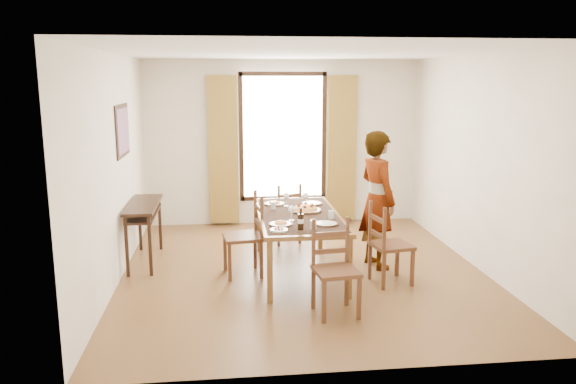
{
  "coord_description": "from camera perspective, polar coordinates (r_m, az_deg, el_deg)",
  "views": [
    {
      "loc": [
        -0.95,
        -6.71,
        2.4
      ],
      "look_at": [
        -0.18,
        0.14,
        1.0
      ],
      "focal_mm": 35.0,
      "sensor_mm": 36.0,
      "label": 1
    }
  ],
  "objects": [
    {
      "name": "chair_north",
      "position": [
        8.29,
        -0.26,
        -2.35
      ],
      "size": [
        0.5,
        0.5,
        0.9
      ],
      "rotation": [
        0.0,
        0.0,
        3.45
      ],
      "color": "brown",
      "rests_on": "ground"
    },
    {
      "name": "plate_se",
      "position": [
        6.44,
        3.94,
        -3.09
      ],
      "size": [
        0.27,
        0.27,
        0.05
      ],
      "primitive_type": null,
      "color": "silver",
      "rests_on": "dining_table"
    },
    {
      "name": "chair_south",
      "position": [
        5.85,
        4.79,
        -7.98
      ],
      "size": [
        0.49,
        0.49,
        0.98
      ],
      "rotation": [
        0.0,
        0.0,
        0.13
      ],
      "color": "brown",
      "rests_on": "ground"
    },
    {
      "name": "plate_sw",
      "position": [
        6.41,
        -0.73,
        -3.13
      ],
      "size": [
        0.27,
        0.27,
        0.05
      ],
      "primitive_type": null,
      "color": "silver",
      "rests_on": "dining_table"
    },
    {
      "name": "wine_glass_c",
      "position": [
        7.32,
        -0.18,
        -0.77
      ],
      "size": [
        0.08,
        0.08,
        0.18
      ],
      "primitive_type": null,
      "color": "white",
      "rests_on": "dining_table"
    },
    {
      "name": "tumbler_c",
      "position": [
        6.24,
        2.58,
        -3.34
      ],
      "size": [
        0.07,
        0.07,
        0.1
      ],
      "primitive_type": "cylinder",
      "color": "silver",
      "rests_on": "dining_table"
    },
    {
      "name": "plate_nw",
      "position": [
        7.45,
        -1.39,
        -1.07
      ],
      "size": [
        0.27,
        0.27,
        0.05
      ],
      "primitive_type": null,
      "color": "silver",
      "rests_on": "dining_table"
    },
    {
      "name": "caprese_plate",
      "position": [
        6.18,
        -0.93,
        -3.76
      ],
      "size": [
        0.2,
        0.2,
        0.04
      ],
      "primitive_type": null,
      "color": "silver",
      "rests_on": "dining_table"
    },
    {
      "name": "chair_west",
      "position": [
        6.95,
        -4.33,
        -4.62
      ],
      "size": [
        0.51,
        0.51,
        1.02
      ],
      "rotation": [
        0.0,
        0.0,
        -1.43
      ],
      "color": "brown",
      "rests_on": "ground"
    },
    {
      "name": "ground",
      "position": [
        7.19,
        1.53,
        -8.03
      ],
      "size": [
        5.0,
        5.0,
        0.0
      ],
      "primitive_type": "plane",
      "color": "brown",
      "rests_on": "ground"
    },
    {
      "name": "wine_glass_b",
      "position": [
        7.33,
        1.78,
        -0.75
      ],
      "size": [
        0.08,
        0.08,
        0.18
      ],
      "primitive_type": null,
      "color": "white",
      "rests_on": "dining_table"
    },
    {
      "name": "dining_table",
      "position": [
        6.96,
        1.09,
        -2.7
      ],
      "size": [
        0.99,
        1.99,
        0.76
      ],
      "color": "brown",
      "rests_on": "ground"
    },
    {
      "name": "tumbler_a",
      "position": [
        6.7,
        4.43,
        -2.31
      ],
      "size": [
        0.07,
        0.07,
        0.1
      ],
      "primitive_type": "cylinder",
      "color": "silver",
      "rests_on": "dining_table"
    },
    {
      "name": "tumbler_b",
      "position": [
        7.17,
        -1.52,
        -1.36
      ],
      "size": [
        0.07,
        0.07,
        0.1
      ],
      "primitive_type": "cylinder",
      "color": "silver",
      "rests_on": "dining_table"
    },
    {
      "name": "wine_bottle",
      "position": [
        6.19,
        1.3,
        -2.74
      ],
      "size": [
        0.07,
        0.07,
        0.25
      ],
      "primitive_type": null,
      "color": "black",
      "rests_on": "dining_table"
    },
    {
      "name": "wine_glass_a",
      "position": [
        6.58,
        0.35,
        -2.17
      ],
      "size": [
        0.08,
        0.08,
        0.18
      ],
      "primitive_type": null,
      "color": "white",
      "rests_on": "dining_table"
    },
    {
      "name": "room_shell",
      "position": [
        6.95,
        1.41,
        4.39
      ],
      "size": [
        4.6,
        5.1,
        2.74
      ],
      "color": "silver",
      "rests_on": "ground"
    },
    {
      "name": "man",
      "position": [
        7.24,
        9.06,
        -0.78
      ],
      "size": [
        0.88,
        0.78,
        1.76
      ],
      "primitive_type": "imported",
      "rotation": [
        0.0,
        0.0,
        1.87
      ],
      "color": "#919599",
      "rests_on": "ground"
    },
    {
      "name": "chair_east",
      "position": [
        6.75,
        10.19,
        -5.46
      ],
      "size": [
        0.5,
        0.5,
        0.98
      ],
      "rotation": [
        0.0,
        0.0,
        1.76
      ],
      "color": "brown",
      "rests_on": "ground"
    },
    {
      "name": "plate_ne",
      "position": [
        7.47,
        2.47,
        -1.03
      ],
      "size": [
        0.27,
        0.27,
        0.05
      ],
      "primitive_type": null,
      "color": "silver",
      "rests_on": "dining_table"
    },
    {
      "name": "console_table",
      "position": [
        7.58,
        -14.47,
        -1.97
      ],
      "size": [
        0.38,
        1.2,
        0.8
      ],
      "color": "black",
      "rests_on": "ground"
    },
    {
      "name": "pasta_platter",
      "position": [
        7.06,
        1.77,
        -1.58
      ],
      "size": [
        0.4,
        0.4,
        0.1
      ],
      "primitive_type": null,
      "color": "#C33E19",
      "rests_on": "dining_table"
    }
  ]
}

